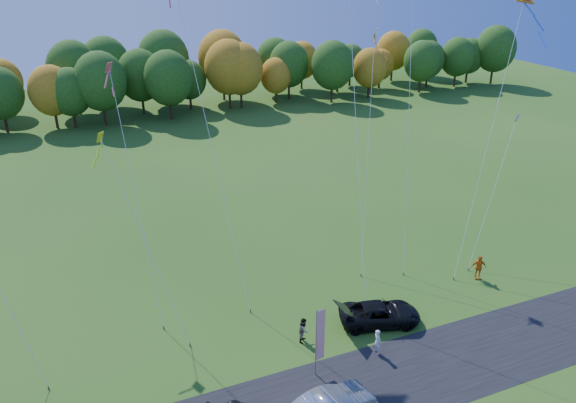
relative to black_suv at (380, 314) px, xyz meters
name	(u,v)px	position (x,y,z in m)	size (l,w,h in m)	color
ground	(327,346)	(-4.08, -0.76, -0.71)	(160.00, 160.00, 0.00)	#215115
asphalt_strip	(360,390)	(-4.08, -4.76, -0.70)	(90.00, 6.00, 0.01)	black
tree_line	(155,116)	(-4.08, 54.24, -0.71)	(116.00, 12.00, 10.00)	#1E4711
black_suv	(380,314)	(0.00, 0.00, 0.00)	(2.35, 5.09, 1.42)	black
person_tailgate_a	(378,342)	(-1.65, -2.44, 0.11)	(0.59, 0.39, 1.63)	silver
person_tailgate_b	(304,330)	(-5.14, 0.26, 0.09)	(0.78, 0.60, 1.60)	gray
person_east	(479,267)	(9.26, 1.82, 0.22)	(1.08, 0.45, 1.85)	orange
feather_flag	(320,334)	(-5.55, -2.65, 1.93)	(0.57, 0.13, 4.31)	#999999
kite_delta_blue	(204,110)	(-7.92, 10.34, 11.41)	(3.16, 12.70, 24.30)	#4C3F33
kite_parafoil_orange	(411,39)	(7.27, 9.64, 15.12)	(6.88, 11.33, 31.97)	#4C3F33
kite_delta_red	(356,123)	(0.69, 5.40, 10.90)	(4.24, 10.93, 23.92)	#4C3F33
kite_parafoil_rainbow	(489,138)	(11.50, 5.09, 8.60)	(9.22, 6.06, 18.89)	#4C3F33
kite_diamond_yellow	(144,239)	(-13.11, 6.16, 5.01)	(3.51, 8.04, 11.86)	#4C3F33
kite_diamond_white	(368,152)	(3.68, 8.67, 7.43)	(4.54, 7.24, 16.71)	#4C3F33
kite_diamond_pink	(136,196)	(-13.10, 7.84, 7.13)	(1.25, 6.74, 15.79)	#4C3F33
kite_diamond_blue_low	(493,192)	(12.25, 4.66, 4.42)	(6.19, 3.91, 10.63)	#4C3F33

